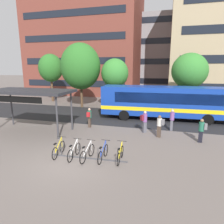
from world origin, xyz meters
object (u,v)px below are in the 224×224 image
Objects in this scene: parked_bicycle_yellow_0 at (59,149)px; commuter_maroon_pack_2 at (144,120)px; commuter_grey_pack_1 at (202,129)px; street_tree_0 at (190,71)px; parked_bicycle_blue_3 at (103,153)px; street_tree_2 at (51,68)px; parked_bicycle_white_2 at (87,153)px; parked_bicycle_yellow_4 at (120,155)px; commuter_grey_pack_3 at (160,125)px; commuter_red_pack_4 at (89,116)px; city_bus at (164,102)px; street_tree_3 at (81,66)px; parked_bicycle_white_1 at (74,152)px; transit_shelter at (30,93)px; street_tree_1 at (115,73)px; commuter_teal_pack_0 at (172,118)px.

parked_bicycle_yellow_0 is 7.01m from commuter_maroon_pack_2.
street_tree_0 is (-0.03, 10.94, 3.64)m from commuter_grey_pack_1.
parked_bicycle_yellow_0 is 1.00× the size of parked_bicycle_blue_3.
parked_bicycle_white_2 is at bearing -53.38° from street_tree_2.
parked_bicycle_yellow_4 is at bearing -106.97° from street_tree_0.
commuter_grey_pack_3 is 5.91m from commuter_red_pack_4.
city_bus is at bearing -13.91° from parked_bicycle_yellow_4.
city_bus reaches higher than commuter_grey_pack_3.
parked_bicycle_white_2 is 0.26× the size of street_tree_0.
parked_bicycle_yellow_0 is 1.04× the size of commuter_red_pack_4.
street_tree_3 reaches higher than street_tree_2.
parked_bicycle_white_2 is at bearing 96.73° from parked_bicycle_yellow_4.
parked_bicycle_white_1 is 1.00× the size of commuter_maroon_pack_2.
street_tree_3 reaches higher than commuter_red_pack_4.
parked_bicycle_yellow_0 is 9.37m from commuter_grey_pack_1.
transit_shelter is at bearing -88.73° from street_tree_3.
commuter_grey_pack_3 is at bearing -25.14° from parked_bicycle_yellow_4.
parked_bicycle_blue_3 is 21.72m from street_tree_2.
street_tree_0 is at bearing 7.49° from street_tree_3.
city_bus is 1.76× the size of street_tree_2.
parked_bicycle_blue_3 is at bearing -51.23° from street_tree_2.
street_tree_0 reaches higher than commuter_grey_pack_1.
street_tree_3 is at bearing 100.32° from commuter_maroon_pack_2.
commuter_red_pack_4 is (-3.00, 5.54, 0.57)m from parked_bicycle_blue_3.
parked_bicycle_white_2 is 6.15m from commuter_red_pack_4.
parked_bicycle_yellow_0 is 1.00× the size of commuter_maroon_pack_2.
street_tree_1 is at bearing -4.00° from commuter_red_pack_4.
street_tree_2 is at bearing 39.43° from commuter_red_pack_4.
city_bus is at bearing -15.34° from parked_bicycle_white_2.
street_tree_2 is (-11.67, 16.77, 4.49)m from parked_bicycle_white_1.
street_tree_0 is at bearing -26.61° from parked_bicycle_white_1.
street_tree_3 is at bearing 12.41° from parked_bicycle_yellow_0.
parked_bicycle_blue_3 is at bearing -92.64° from parked_bicycle_yellow_0.
parked_bicycle_white_2 is at bearing -65.08° from street_tree_3.
parked_bicycle_yellow_0 is at bearing -40.11° from commuter_teal_pack_0.
parked_bicycle_white_2 is (0.79, 0.01, 0.00)m from parked_bicycle_white_1.
commuter_grey_pack_3 reaches higher than parked_bicycle_yellow_0.
commuter_red_pack_4 is at bearing 25.91° from parked_bicycle_white_2.
city_bus is at bearing -22.27° from street_tree_2.
street_tree_2 reaches higher than parked_bicycle_white_1.
parked_bicycle_yellow_0 and parked_bicycle_yellow_4 have the same top height.
commuter_teal_pack_0 is (0.75, -3.42, -0.77)m from city_bus.
parked_bicycle_yellow_0 is at bearing -57.47° from street_tree_2.
street_tree_1 is (-8.51, -1.43, -0.30)m from street_tree_0.
commuter_maroon_pack_2 reaches higher than parked_bicycle_blue_3.
street_tree_2 reaches higher than commuter_grey_pack_1.
commuter_grey_pack_3 is 0.99× the size of commuter_red_pack_4.
street_tree_0 reaches higher than commuter_maroon_pack_2.
parked_bicycle_yellow_0 is 0.26× the size of transit_shelter.
parked_bicycle_yellow_4 is at bearing 49.12° from commuter_grey_pack_1.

